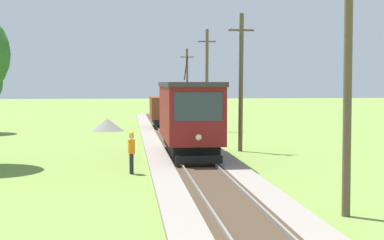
{
  "coord_description": "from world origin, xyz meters",
  "views": [
    {
      "loc": [
        -2.99,
        -8.05,
        3.82
      ],
      "look_at": [
        0.05,
        20.27,
        2.0
      ],
      "focal_mm": 55.67,
      "sensor_mm": 36.0,
      "label": 1
    }
  ],
  "objects_px": {
    "utility_pole_mid": "(241,81)",
    "track_worker": "(131,150)",
    "freight_car": "(166,110)",
    "utility_pole_far": "(207,79)",
    "red_tram": "(189,115)",
    "utility_pole_near_tram": "(348,75)",
    "utility_pole_distant": "(187,83)",
    "gravel_pile": "(107,125)"
  },
  "relations": [
    {
      "from": "gravel_pile",
      "to": "track_worker",
      "type": "relative_size",
      "value": 1.46
    },
    {
      "from": "utility_pole_near_tram",
      "to": "gravel_pile",
      "type": "bearing_deg",
      "value": 104.23
    },
    {
      "from": "utility_pole_mid",
      "to": "gravel_pile",
      "type": "bearing_deg",
      "value": 117.75
    },
    {
      "from": "utility_pole_far",
      "to": "utility_pole_distant",
      "type": "distance_m",
      "value": 15.67
    },
    {
      "from": "utility_pole_distant",
      "to": "gravel_pile",
      "type": "bearing_deg",
      "value": -117.36
    },
    {
      "from": "freight_car",
      "to": "utility_pole_far",
      "type": "relative_size",
      "value": 0.66
    },
    {
      "from": "freight_car",
      "to": "utility_pole_mid",
      "type": "bearing_deg",
      "value": -78.65
    },
    {
      "from": "red_tram",
      "to": "utility_pole_near_tram",
      "type": "xyz_separation_m",
      "value": [
        3.15,
        -13.09,
        1.82
      ]
    },
    {
      "from": "utility_pole_mid",
      "to": "utility_pole_far",
      "type": "xyz_separation_m",
      "value": [
        -0.0,
        14.18,
        0.2
      ]
    },
    {
      "from": "utility_pole_distant",
      "to": "gravel_pile",
      "type": "distance_m",
      "value": 17.25
    },
    {
      "from": "freight_car",
      "to": "utility_pole_far",
      "type": "height_order",
      "value": "utility_pole_far"
    },
    {
      "from": "utility_pole_far",
      "to": "utility_pole_distant",
      "type": "relative_size",
      "value": 1.09
    },
    {
      "from": "utility_pole_distant",
      "to": "gravel_pile",
      "type": "height_order",
      "value": "utility_pole_distant"
    },
    {
      "from": "gravel_pile",
      "to": "utility_pole_distant",
      "type": "bearing_deg",
      "value": 62.64
    },
    {
      "from": "freight_car",
      "to": "track_worker",
      "type": "relative_size",
      "value": 2.91
    },
    {
      "from": "gravel_pile",
      "to": "utility_pole_far",
      "type": "bearing_deg",
      "value": -4.58
    },
    {
      "from": "utility_pole_near_tram",
      "to": "track_worker",
      "type": "bearing_deg",
      "value": 125.41
    },
    {
      "from": "utility_pole_near_tram",
      "to": "utility_pole_far",
      "type": "relative_size",
      "value": 0.99
    },
    {
      "from": "red_tram",
      "to": "utility_pole_distant",
      "type": "bearing_deg",
      "value": 84.5
    },
    {
      "from": "red_tram",
      "to": "utility_pole_mid",
      "type": "relative_size",
      "value": 1.13
    },
    {
      "from": "utility_pole_near_tram",
      "to": "utility_pole_mid",
      "type": "relative_size",
      "value": 1.04
    },
    {
      "from": "gravel_pile",
      "to": "track_worker",
      "type": "height_order",
      "value": "track_worker"
    },
    {
      "from": "utility_pole_distant",
      "to": "track_worker",
      "type": "bearing_deg",
      "value": -99.18
    },
    {
      "from": "utility_pole_mid",
      "to": "utility_pole_far",
      "type": "height_order",
      "value": "utility_pole_far"
    },
    {
      "from": "utility_pole_mid",
      "to": "track_worker",
      "type": "relative_size",
      "value": 4.23
    },
    {
      "from": "freight_car",
      "to": "utility_pole_distant",
      "type": "distance_m",
      "value": 14.66
    },
    {
      "from": "red_tram",
      "to": "utility_pole_mid",
      "type": "distance_m",
      "value": 4.55
    },
    {
      "from": "utility_pole_far",
      "to": "gravel_pile",
      "type": "distance_m",
      "value": 8.59
    },
    {
      "from": "utility_pole_near_tram",
      "to": "utility_pole_distant",
      "type": "bearing_deg",
      "value": 90.0
    },
    {
      "from": "utility_pole_near_tram",
      "to": "track_worker",
      "type": "relative_size",
      "value": 4.39
    },
    {
      "from": "utility_pole_far",
      "to": "track_worker",
      "type": "xyz_separation_m",
      "value": [
        -6.02,
        -21.62,
        -3.08
      ]
    },
    {
      "from": "utility_pole_near_tram",
      "to": "track_worker",
      "type": "xyz_separation_m",
      "value": [
        -6.02,
        8.48,
        -3.03
      ]
    },
    {
      "from": "gravel_pile",
      "to": "track_worker",
      "type": "bearing_deg",
      "value": -85.47
    },
    {
      "from": "utility_pole_near_tram",
      "to": "utility_pole_far",
      "type": "xyz_separation_m",
      "value": [
        0.0,
        30.09,
        0.05
      ]
    },
    {
      "from": "utility_pole_near_tram",
      "to": "gravel_pile",
      "type": "relative_size",
      "value": 3.01
    },
    {
      "from": "freight_car",
      "to": "track_worker",
      "type": "xyz_separation_m",
      "value": [
        -2.87,
        -23.14,
        -0.57
      ]
    },
    {
      "from": "utility_pole_distant",
      "to": "utility_pole_mid",
      "type": "bearing_deg",
      "value": -90.0
    },
    {
      "from": "red_tram",
      "to": "gravel_pile",
      "type": "xyz_separation_m",
      "value": [
        -4.64,
        17.63,
        -1.71
      ]
    },
    {
      "from": "red_tram",
      "to": "utility_pole_far",
      "type": "relative_size",
      "value": 1.08
    },
    {
      "from": "red_tram",
      "to": "utility_pole_near_tram",
      "type": "height_order",
      "value": "utility_pole_near_tram"
    },
    {
      "from": "red_tram",
      "to": "utility_pole_near_tram",
      "type": "relative_size",
      "value": 1.09
    },
    {
      "from": "utility_pole_far",
      "to": "gravel_pile",
      "type": "bearing_deg",
      "value": 175.42
    }
  ]
}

